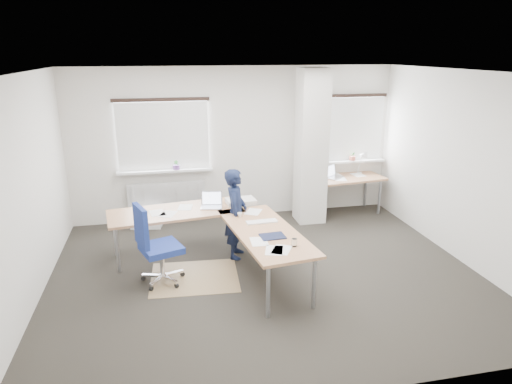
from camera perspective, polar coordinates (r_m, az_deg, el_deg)
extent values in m
plane|color=black|center=(6.64, 1.13, -10.15)|extent=(6.00, 6.00, 0.00)
cube|color=silver|center=(8.51, -2.64, 6.05)|extent=(6.00, 0.04, 2.80)
cube|color=silver|center=(3.88, 9.72, -8.36)|extent=(6.00, 0.04, 2.80)
cube|color=silver|center=(6.20, -26.93, -0.18)|extent=(0.04, 5.00, 2.80)
cube|color=silver|center=(7.39, 24.53, 2.73)|extent=(0.04, 5.00, 2.80)
cube|color=white|center=(5.90, 1.30, 14.76)|extent=(6.00, 5.00, 0.04)
cube|color=silver|center=(8.30, 6.93, 5.58)|extent=(0.50, 0.50, 2.78)
cube|color=white|center=(8.33, -11.54, 6.88)|extent=(1.60, 0.04, 1.20)
cube|color=white|center=(8.29, -11.54, 6.83)|extent=(1.60, 0.02, 1.20)
cube|color=white|center=(8.40, -11.28, 2.63)|extent=(1.70, 0.20, 0.04)
cube|color=white|center=(9.10, 11.95, 7.71)|extent=(1.20, 0.04, 1.20)
cube|color=white|center=(9.06, 12.05, 7.67)|extent=(1.20, 0.02, 1.20)
cube|color=white|center=(9.16, 11.88, 3.81)|extent=(1.30, 0.20, 0.04)
cube|color=silver|center=(8.56, -11.08, -0.76)|extent=(1.40, 0.10, 0.60)
cylinder|color=#65397D|center=(8.37, -9.93, 3.08)|extent=(0.12, 0.12, 0.08)
imported|color=#2A692A|center=(8.36, -9.95, 3.36)|extent=(0.09, 0.06, 0.17)
cylinder|color=#B45745|center=(9.12, 11.95, 4.15)|extent=(0.12, 0.12, 0.08)
imported|color=#2A692A|center=(9.12, 11.97, 4.41)|extent=(0.09, 0.07, 0.17)
cube|color=#92764F|center=(6.59, -7.67, -10.50)|extent=(1.28, 1.10, 0.01)
cube|color=white|center=(8.50, -13.50, -3.12)|extent=(0.59, 0.46, 0.32)
cube|color=#986741|center=(7.04, -10.02, -2.47)|extent=(2.09, 1.06, 0.04)
cube|color=#986741|center=(6.20, 1.13, -5.00)|extent=(1.06, 2.09, 0.04)
cylinder|color=#949499|center=(6.82, -16.92, -6.96)|extent=(0.05, 0.05, 0.69)
cylinder|color=#949499|center=(7.37, -17.21, -5.12)|extent=(0.05, 0.05, 0.69)
cylinder|color=#949499|center=(7.63, -3.61, -3.58)|extent=(0.05, 0.05, 0.69)
cylinder|color=#949499|center=(5.50, 1.53, -12.29)|extent=(0.05, 0.05, 0.69)
cylinder|color=#949499|center=(5.72, 7.25, -11.19)|extent=(0.05, 0.05, 0.69)
cylinder|color=#949499|center=(7.21, 0.80, -4.81)|extent=(0.05, 0.05, 0.69)
cube|color=#B7B7BC|center=(7.09, -5.59, -1.89)|extent=(0.37, 0.29, 0.01)
cube|color=#B7B7BC|center=(7.17, -5.55, -0.74)|extent=(0.33, 0.10, 0.22)
cube|color=silver|center=(7.17, -5.55, -0.74)|extent=(0.29, 0.08, 0.19)
cube|color=white|center=(6.47, 0.73, -3.73)|extent=(0.45, 0.16, 0.02)
cube|color=#121832|center=(5.99, 2.09, -5.55)|extent=(0.33, 0.26, 0.01)
cube|color=silver|center=(7.25, -1.92, -1.16)|extent=(0.48, 0.36, 0.07)
imported|color=white|center=(6.67, -2.04, -2.87)|extent=(0.08, 0.08, 0.07)
cylinder|color=silver|center=(5.71, 4.81, -6.31)|extent=(0.07, 0.07, 0.10)
cube|color=#986741|center=(8.92, 11.27, 1.71)|extent=(1.48, 0.87, 0.04)
cylinder|color=#949499|center=(8.54, 8.47, -1.42)|extent=(0.05, 0.05, 0.69)
cylinder|color=#949499|center=(9.14, 15.17, -0.59)|extent=(0.05, 0.05, 0.69)
cylinder|color=#949499|center=(8.96, 7.01, -0.45)|extent=(0.05, 0.05, 0.69)
cylinder|color=#949499|center=(9.53, 13.51, 0.28)|extent=(0.05, 0.05, 0.69)
cube|color=#B7B7BC|center=(8.83, 9.83, 1.80)|extent=(0.40, 0.38, 0.01)
cube|color=#B7B7BC|center=(8.86, 9.24, 2.64)|extent=(0.29, 0.23, 0.22)
cube|color=silver|center=(8.86, 9.24, 2.64)|extent=(0.25, 0.20, 0.19)
cylinder|color=silver|center=(9.25, 12.79, 2.35)|extent=(0.10, 0.10, 0.02)
cylinder|color=silver|center=(9.20, 12.87, 3.50)|extent=(0.02, 0.16, 0.38)
cylinder|color=silver|center=(9.05, 13.28, 4.67)|extent=(0.02, 0.29, 0.13)
cone|color=silver|center=(8.93, 13.64, 4.34)|extent=(0.14, 0.16, 0.17)
cube|color=navy|center=(6.34, -11.76, -6.91)|extent=(0.64, 0.64, 0.09)
cube|color=navy|center=(6.13, -14.18, -4.19)|extent=(0.21, 0.43, 0.54)
cylinder|color=silver|center=(6.42, -11.65, -8.59)|extent=(0.07, 0.07, 0.37)
cylinder|color=black|center=(6.62, -9.18, -10.09)|extent=(0.07, 0.05, 0.07)
cylinder|color=black|center=(6.79, -11.61, -9.51)|extent=(0.03, 0.07, 0.07)
cylinder|color=black|center=(6.62, -13.91, -10.42)|extent=(0.07, 0.05, 0.07)
cylinder|color=black|center=(6.34, -12.96, -11.67)|extent=(0.06, 0.07, 0.07)
cylinder|color=black|center=(6.34, -9.90, -11.46)|extent=(0.07, 0.07, 0.07)
imported|color=black|center=(6.91, -2.53, -2.72)|extent=(0.47, 0.58, 1.39)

